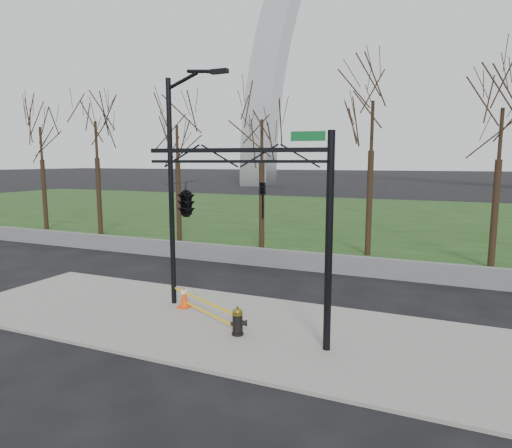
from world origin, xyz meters
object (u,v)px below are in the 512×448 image
at_px(traffic_cone, 184,296).
at_px(street_light, 176,176).
at_px(traffic_signal_mast, 212,200).
at_px(fire_hydrant, 238,322).

relative_size(traffic_cone, street_light, 0.10).
xyz_separation_m(street_light, traffic_signal_mast, (2.68, -2.31, -0.55)).
distance_m(fire_hydrant, traffic_signal_mast, 3.72).
bearing_deg(traffic_signal_mast, traffic_cone, 128.14).
height_order(fire_hydrant, traffic_cone, fire_hydrant).
bearing_deg(traffic_cone, fire_hydrant, -27.88).
height_order(fire_hydrant, street_light, street_light).
xyz_separation_m(fire_hydrant, traffic_cone, (-2.81, 1.49, -0.00)).
distance_m(traffic_cone, traffic_signal_mast, 4.77).
bearing_deg(traffic_cone, traffic_signal_mast, -41.55).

